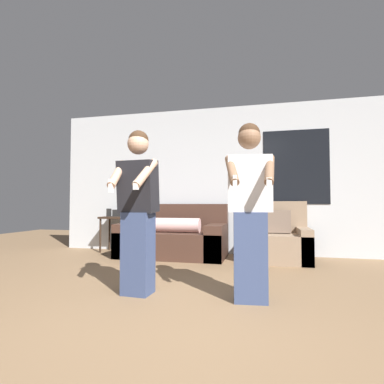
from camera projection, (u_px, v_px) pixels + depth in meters
ground_plane at (171, 329)px, 2.17m from camera, size 14.00×14.00×0.00m
wall_back at (227, 180)px, 5.52m from camera, size 6.49×0.07×2.70m
couch at (173, 238)px, 5.19m from camera, size 1.82×0.94×0.90m
armchair at (279, 241)px, 4.80m from camera, size 0.91×0.87×0.95m
side_table at (115, 222)px, 5.70m from camera, size 0.51×0.42×0.82m
person_left at (138, 209)px, 3.03m from camera, size 0.44×0.48×1.66m
person_right at (250, 209)px, 2.81m from camera, size 0.47×0.48×1.68m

